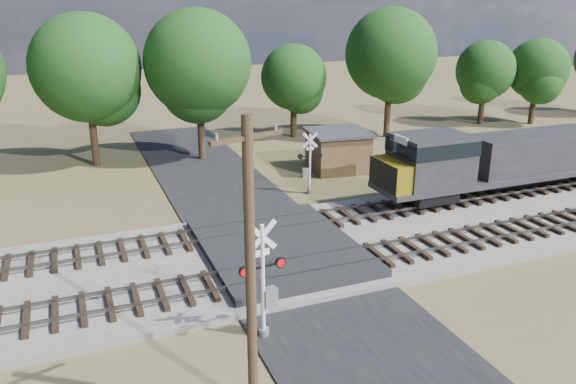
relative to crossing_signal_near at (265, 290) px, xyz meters
name	(u,v)px	position (x,y,z in m)	size (l,w,h in m)	color
ground	(283,259)	(2.89, 5.75, -1.88)	(160.00, 160.00, 0.00)	brown
ballast_bed	(451,223)	(12.89, 6.25, -1.73)	(140.00, 10.00, 0.30)	gray
road	(283,258)	(2.89, 5.75, -1.84)	(7.00, 60.00, 0.08)	black
crossing_panel	(279,249)	(2.89, 6.25, -1.57)	(7.00, 9.00, 0.62)	#262628
track_near	(362,257)	(6.01, 3.75, -1.47)	(140.00, 2.60, 0.33)	black
track_far	(317,220)	(6.01, 8.75, -1.47)	(140.00, 2.60, 0.33)	black
crossing_signal_near	(265,290)	(0.00, 0.00, 0.00)	(1.82, 0.44, 4.53)	silver
crossing_signal_far	(309,168)	(7.85, 14.04, -0.24)	(1.58, 0.40, 3.95)	silver
utility_pole	(250,268)	(-1.68, -3.63, 2.86)	(2.12, 0.77, 8.96)	#312516
equipment_shed	(338,150)	(11.93, 18.09, -0.45)	(4.60, 4.60, 2.83)	#46331E
treeline	(184,67)	(2.85, 26.06, 4.94)	(79.03, 11.11, 11.64)	black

